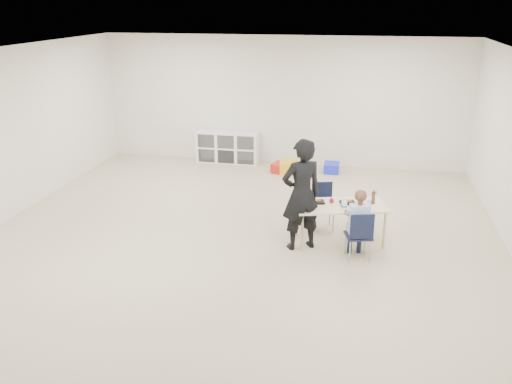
% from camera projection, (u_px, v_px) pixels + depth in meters
% --- Properties ---
extents(room, '(9.00, 9.02, 2.80)m').
position_uv_depth(room, '(235.00, 156.00, 7.71)').
color(room, '#C2B295').
rests_on(room, ground).
extents(table, '(1.47, 1.00, 0.61)m').
position_uv_depth(table, '(339.00, 223.00, 8.20)').
color(table, beige).
rests_on(table, ground).
extents(chair_near, '(0.43, 0.42, 0.74)m').
position_uv_depth(chair_near, '(358.00, 235.00, 7.67)').
color(chair_near, black).
rests_on(chair_near, ground).
extents(chair_far, '(0.43, 0.42, 0.74)m').
position_uv_depth(chair_far, '(323.00, 207.00, 8.69)').
color(chair_far, black).
rests_on(chair_far, ground).
extents(child, '(0.60, 0.60, 1.16)m').
position_uv_depth(child, '(359.00, 221.00, 7.60)').
color(child, '#BCDDFF').
rests_on(child, chair_near).
extents(lunch_tray_near, '(0.25, 0.21, 0.03)m').
position_uv_depth(lunch_tray_near, '(347.00, 203.00, 8.14)').
color(lunch_tray_near, black).
rests_on(lunch_tray_near, table).
extents(lunch_tray_far, '(0.25, 0.21, 0.03)m').
position_uv_depth(lunch_tray_far, '(317.00, 202.00, 8.16)').
color(lunch_tray_far, black).
rests_on(lunch_tray_far, table).
extents(milk_carton, '(0.09, 0.09, 0.10)m').
position_uv_depth(milk_carton, '(344.00, 204.00, 7.97)').
color(milk_carton, white).
rests_on(milk_carton, table).
extents(bread_roll, '(0.09, 0.09, 0.07)m').
position_uv_depth(bread_roll, '(362.00, 205.00, 7.99)').
color(bread_roll, tan).
rests_on(bread_roll, table).
extents(apple_near, '(0.07, 0.07, 0.07)m').
position_uv_depth(apple_near, '(332.00, 201.00, 8.16)').
color(apple_near, maroon).
rests_on(apple_near, table).
extents(apple_far, '(0.07, 0.07, 0.07)m').
position_uv_depth(apple_far, '(304.00, 204.00, 8.03)').
color(apple_far, maroon).
rests_on(apple_far, table).
extents(cubby_shelf, '(1.40, 0.40, 0.70)m').
position_uv_depth(cubby_shelf, '(228.00, 147.00, 12.24)').
color(cubby_shelf, white).
rests_on(cubby_shelf, ground).
extents(adult, '(0.73, 0.66, 1.68)m').
position_uv_depth(adult, '(301.00, 195.00, 7.85)').
color(adult, black).
rests_on(adult, ground).
extents(bin_red, '(0.40, 0.46, 0.19)m').
position_uv_depth(bin_red, '(280.00, 168.00, 11.63)').
color(bin_red, red).
rests_on(bin_red, ground).
extents(bin_yellow, '(0.46, 0.55, 0.24)m').
position_uv_depth(bin_yellow, '(289.00, 167.00, 11.59)').
color(bin_yellow, gold).
rests_on(bin_yellow, ground).
extents(bin_blue, '(0.32, 0.41, 0.20)m').
position_uv_depth(bin_blue, '(332.00, 168.00, 11.61)').
color(bin_blue, '#1C2BD8').
rests_on(bin_blue, ground).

